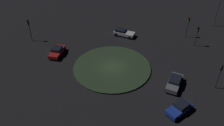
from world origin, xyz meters
TOP-DOWN VIEW (x-y plane):
  - ground_plane at (0.00, 0.00)m, footprint 120.50×120.50m
  - roundabout_island at (0.00, 0.00)m, footprint 12.79×12.79m
  - car_red at (6.23, -8.49)m, footprint 4.03×4.10m
  - car_blue at (-2.49, 12.88)m, footprint 3.98×2.31m
  - car_grey at (-5.55, 8.73)m, footprint 4.56×3.78m
  - car_white at (-7.66, -7.98)m, footprint 3.70×4.37m
  - traffic_light_southeast at (8.62, -15.71)m, footprint 0.37×0.40m
  - traffic_light_northwest at (-10.49, 12.26)m, footprint 0.38×0.39m
  - traffic_light_west at (-17.94, -0.96)m, footprint 0.36×0.31m
  - traffic_light_west_near at (-16.90, 2.32)m, footprint 0.37×0.33m

SIDE VIEW (x-z plane):
  - ground_plane at x=0.00m, z-range 0.00..0.00m
  - roundabout_island at x=0.00m, z-range 0.00..0.25m
  - car_white at x=-7.66m, z-range 0.05..1.40m
  - car_red at x=6.23m, z-range 0.01..1.47m
  - car_blue at x=-2.49m, z-range 0.02..1.48m
  - car_grey at x=-5.55m, z-range 0.04..1.51m
  - traffic_light_west_near at x=-16.90m, z-range 0.85..4.84m
  - traffic_light_northwest at x=-10.49m, z-range 0.89..5.12m
  - traffic_light_west at x=-17.94m, z-range 0.89..5.13m
  - traffic_light_southeast at x=8.62m, z-range 0.93..5.36m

